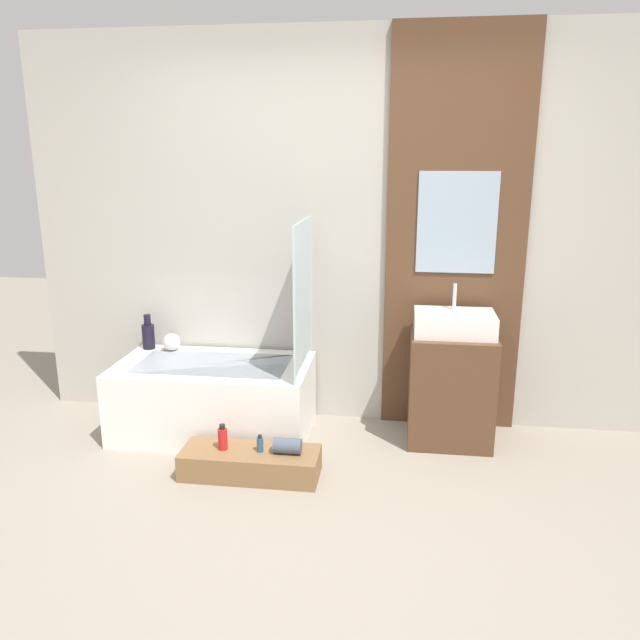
# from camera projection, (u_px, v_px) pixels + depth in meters

# --- Properties ---
(ground_plane) EXTENTS (12.00, 12.00, 0.00)m
(ground_plane) POSITION_uv_depth(u_px,v_px,m) (299.00, 546.00, 2.99)
(ground_plane) COLOR gray
(wall_tiled_back) EXTENTS (4.20, 0.06, 2.60)m
(wall_tiled_back) POSITION_uv_depth(u_px,v_px,m) (336.00, 234.00, 4.16)
(wall_tiled_back) COLOR #B7B2A8
(wall_tiled_back) RESTS_ON ground_plane
(wall_wood_accent) EXTENTS (0.90, 0.04, 2.60)m
(wall_wood_accent) POSITION_uv_depth(u_px,v_px,m) (456.00, 236.00, 4.01)
(wall_wood_accent) COLOR brown
(wall_wood_accent) RESTS_ON ground_plane
(bathtub) EXTENTS (1.27, 0.70, 0.49)m
(bathtub) POSITION_uv_depth(u_px,v_px,m) (214.00, 398.00, 4.15)
(bathtub) COLOR white
(bathtub) RESTS_ON ground_plane
(glass_shower_screen) EXTENTS (0.01, 0.62, 0.94)m
(glass_shower_screen) POSITION_uv_depth(u_px,v_px,m) (303.00, 297.00, 3.87)
(glass_shower_screen) COLOR silver
(glass_shower_screen) RESTS_ON bathtub
(wooden_step_bench) EXTENTS (0.80, 0.29, 0.16)m
(wooden_step_bench) POSITION_uv_depth(u_px,v_px,m) (250.00, 463.00, 3.63)
(wooden_step_bench) COLOR olive
(wooden_step_bench) RESTS_ON ground_plane
(vanity_cabinet) EXTENTS (0.53, 0.46, 0.72)m
(vanity_cabinet) POSITION_uv_depth(u_px,v_px,m) (451.00, 387.00, 4.02)
(vanity_cabinet) COLOR brown
(vanity_cabinet) RESTS_ON ground_plane
(sink) EXTENTS (0.50, 0.34, 0.31)m
(sink) POSITION_uv_depth(u_px,v_px,m) (454.00, 323.00, 3.91)
(sink) COLOR white
(sink) RESTS_ON vanity_cabinet
(vase_tall_dark) EXTENTS (0.09, 0.09, 0.25)m
(vase_tall_dark) POSITION_uv_depth(u_px,v_px,m) (148.00, 335.00, 4.38)
(vase_tall_dark) COLOR black
(vase_tall_dark) RESTS_ON bathtub
(vase_round_light) EXTENTS (0.12, 0.12, 0.12)m
(vase_round_light) POSITION_uv_depth(u_px,v_px,m) (172.00, 342.00, 4.35)
(vase_round_light) COLOR silver
(vase_round_light) RESTS_ON bathtub
(bottle_soap_primary) EXTENTS (0.06, 0.06, 0.16)m
(bottle_soap_primary) POSITION_uv_depth(u_px,v_px,m) (223.00, 438.00, 3.61)
(bottle_soap_primary) COLOR red
(bottle_soap_primary) RESTS_ON wooden_step_bench
(bottle_soap_secondary) EXTENTS (0.04, 0.04, 0.10)m
(bottle_soap_secondary) POSITION_uv_depth(u_px,v_px,m) (260.00, 444.00, 3.59)
(bottle_soap_secondary) COLOR #2D567A
(bottle_soap_secondary) RESTS_ON wooden_step_bench
(towel_roll) EXTENTS (0.16, 0.09, 0.09)m
(towel_roll) POSITION_uv_depth(u_px,v_px,m) (287.00, 446.00, 3.57)
(towel_roll) COLOR #4C5666
(towel_roll) RESTS_ON wooden_step_bench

